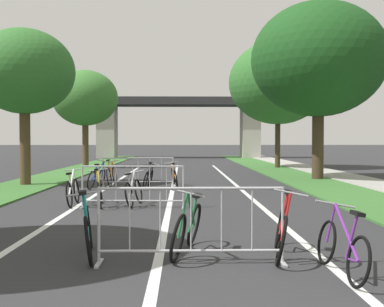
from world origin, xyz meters
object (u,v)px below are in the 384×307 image
Objects in this scene: bicycle_red_3 at (281,230)px; bicycle_purple_9 at (342,247)px; bicycle_silver_7 at (134,191)px; bicycle_orange_10 at (112,175)px; bicycle_black_8 at (148,178)px; tree_right_cypress_far at (278,83)px; crowd_barrier_second at (133,187)px; bicycle_yellow_2 at (100,191)px; crowd_barrier_nearest at (191,226)px; tree_right_oak_near at (318,60)px; tree_left_pine_near at (24,72)px; bicycle_green_4 at (187,228)px; crowd_barrier_third at (138,172)px; tree_left_maple_mid at (85,98)px; bicycle_blue_5 at (97,178)px; bicycle_teal_6 at (88,231)px; bicycle_white_1 at (73,191)px; bicycle_orange_0 at (174,176)px.

bicycle_purple_9 is (0.56, -0.96, -0.03)m from bicycle_red_3.
bicycle_orange_10 is at bearing 112.50° from bicycle_silver_7.
tree_right_cypress_far is at bearing 65.33° from bicycle_black_8.
crowd_barrier_second reaches higher than bicycle_purple_9.
tree_right_cypress_far is 4.50× the size of bicycle_purple_9.
bicycle_red_3 reaches higher than bicycle_yellow_2.
crowd_barrier_nearest is at bearing -104.12° from tree_right_cypress_far.
bicycle_black_8 is at bearing -32.64° from bicycle_orange_10.
tree_right_oak_near is 8.21m from tree_right_cypress_far.
tree_left_pine_near reaches higher than crowd_barrier_second.
crowd_barrier_nearest is 0.59m from bicycle_green_4.
crowd_barrier_third is 1.47× the size of bicycle_red_3.
bicycle_green_4 is 9.69m from bicycle_black_8.
bicycle_purple_9 is (7.90, -23.63, -3.85)m from tree_left_maple_mid.
tree_right_oak_near is 11.58m from crowd_barrier_second.
bicycle_purple_9 is (-3.67, -14.13, -4.65)m from tree_right_oak_near.
tree_left_pine_near is 3.45× the size of bicycle_black_8.
crowd_barrier_nearest is at bearing -112.22° from tree_right_oak_near.
bicycle_yellow_2 is 4.48m from bicycle_blue_5.
bicycle_red_3 is at bearing -62.12° from crowd_barrier_second.
bicycle_red_3 is (3.01, -10.38, -0.14)m from crowd_barrier_third.
bicycle_teal_6 is at bearing 18.72° from bicycle_green_4.
bicycle_green_4 is (-1.35, 0.19, -0.00)m from bicycle_red_3.
tree_left_maple_mid is 3.66× the size of bicycle_silver_7.
tree_left_maple_mid reaches higher than bicycle_teal_6.
bicycle_yellow_2 is 1.02× the size of bicycle_blue_5.
crowd_barrier_third is at bearing -67.52° from bicycle_green_4.
bicycle_teal_6 reaches higher than bicycle_yellow_2.
bicycle_silver_7 is (-2.68, 5.49, -0.02)m from bicycle_red_3.
bicycle_white_1 is at bearing 94.32° from bicycle_teal_6.
tree_left_maple_mid reaches higher than bicycle_blue_5.
tree_left_maple_mid is 3.50× the size of bicycle_yellow_2.
bicycle_blue_5 is (-3.07, 10.17, -0.15)m from crowd_barrier_nearest.
crowd_barrier_nearest is at bearing 26.54° from bicycle_red_3.
bicycle_green_4 is at bearing -113.26° from tree_right_oak_near.
bicycle_teal_6 is at bearing 163.68° from crowd_barrier_nearest.
bicycle_green_4 reaches higher than bicycle_blue_5.
bicycle_purple_9 is at bearing -71.51° from tree_left_maple_mid.
crowd_barrier_nearest is 1.55× the size of bicycle_white_1.
bicycle_silver_7 is 0.97× the size of bicycle_purple_9.
tree_left_maple_mid is at bearing 108.79° from bicycle_orange_0.
bicycle_black_8 is 11.21m from bicycle_purple_9.
crowd_barrier_nearest is at bearing -73.64° from bicycle_orange_10.
bicycle_silver_7 is (-0.95, -5.24, 0.00)m from bicycle_orange_0.
crowd_barrier_second is (-6.87, -8.17, -4.48)m from tree_right_oak_near.
bicycle_purple_9 is (3.24, -6.44, -0.01)m from bicycle_silver_7.
tree_left_pine_near reaches higher than bicycle_yellow_2.
bicycle_purple_9 is at bearing -55.89° from bicycle_white_1.
crowd_barrier_second is (4.70, -17.67, -3.67)m from tree_left_maple_mid.
bicycle_blue_5 is at bearing 119.93° from bicycle_silver_7.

